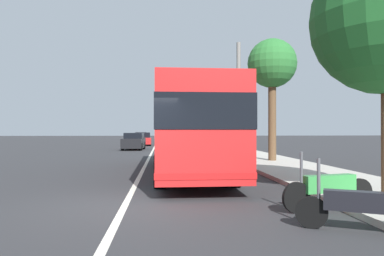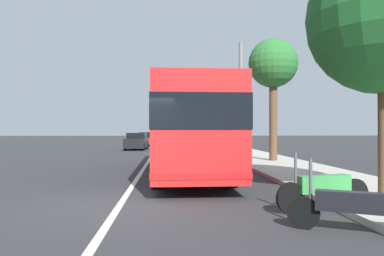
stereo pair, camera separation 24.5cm
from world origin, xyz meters
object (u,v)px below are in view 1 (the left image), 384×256
at_px(motorcycle_far_end, 361,206).
at_px(car_oncoming, 141,137).
at_px(coach_bus, 188,128).
at_px(roadside_tree_mid_block, 272,66).
at_px(car_ahead_same_lane, 134,142).
at_px(roadside_tree_far_block, 223,108).
at_px(utility_pole, 239,98).
at_px(car_side_street, 142,139).
at_px(motorcycle_mid_row, 329,188).

relative_size(motorcycle_far_end, car_oncoming, 0.44).
bearing_deg(car_oncoming, coach_bus, 1.87).
xyz_separation_m(motorcycle_far_end, car_oncoming, (50.05, 6.65, 0.24)).
bearing_deg(motorcycle_far_end, roadside_tree_mid_block, -73.37).
height_order(coach_bus, car_ahead_same_lane, coach_bus).
xyz_separation_m(car_oncoming, roadside_tree_far_block, (-25.44, -8.39, 2.87)).
bearing_deg(coach_bus, roadside_tree_mid_block, -48.72).
distance_m(coach_bus, car_ahead_same_lane, 18.55).
bearing_deg(car_oncoming, roadside_tree_mid_block, 9.68).
height_order(coach_bus, utility_pole, utility_pole).
distance_m(coach_bus, car_side_street, 28.09).
xyz_separation_m(car_side_street, roadside_tree_far_block, (-12.04, -7.41, 2.86)).
distance_m(roadside_tree_mid_block, roadside_tree_far_block, 11.69).
xyz_separation_m(motorcycle_far_end, motorcycle_mid_row, (1.75, -0.26, 0.03)).
xyz_separation_m(motorcycle_mid_row, car_side_street, (34.91, 5.93, 0.22)).
xyz_separation_m(car_oncoming, roadside_tree_mid_block, (-37.01, -9.10, 4.44)).
bearing_deg(car_ahead_same_lane, coach_bus, 14.00).
xyz_separation_m(coach_bus, car_ahead_same_lane, (18.17, 3.57, -1.10)).
relative_size(motorcycle_mid_row, car_side_street, 0.47).
distance_m(car_ahead_same_lane, utility_pole, 10.41).
distance_m(coach_bus, motorcycle_mid_row, 7.62).
bearing_deg(coach_bus, motorcycle_far_end, -165.84).
distance_m(motorcycle_mid_row, car_side_street, 35.41).
bearing_deg(roadside_tree_far_block, roadside_tree_mid_block, -176.50).
bearing_deg(car_ahead_same_lane, car_side_street, -178.35).
distance_m(motorcycle_far_end, utility_pole, 22.34).
relative_size(coach_bus, car_side_street, 2.46).
relative_size(motorcycle_far_end, roadside_tree_mid_block, 0.30).
bearing_deg(roadside_tree_far_block, motorcycle_mid_row, 176.30).
height_order(car_oncoming, utility_pole, utility_pole).
height_order(roadside_tree_far_block, utility_pole, utility_pole).
distance_m(motorcycle_far_end, motorcycle_mid_row, 1.77).
xyz_separation_m(car_ahead_same_lane, roadside_tree_mid_block, (-13.92, -8.33, 4.41)).
relative_size(motorcycle_far_end, car_side_street, 0.41).
bearing_deg(roadside_tree_mid_block, utility_pole, -0.30).
bearing_deg(roadside_tree_mid_block, motorcycle_mid_row, 169.05).
distance_m(coach_bus, car_oncoming, 41.50).
xyz_separation_m(coach_bus, motorcycle_mid_row, (-7.04, -2.57, -1.34)).
xyz_separation_m(motorcycle_mid_row, car_oncoming, (48.30, 6.91, 0.21)).
relative_size(coach_bus, utility_pole, 1.38).
relative_size(car_oncoming, utility_pole, 0.52).
xyz_separation_m(car_ahead_same_lane, roadside_tree_far_block, (-2.35, -7.62, 2.84)).
bearing_deg(roadside_tree_far_block, car_side_street, 31.62).
bearing_deg(motorcycle_mid_row, car_oncoming, -96.46).
bearing_deg(utility_pole, roadside_tree_mid_block, 179.70).
relative_size(motorcycle_mid_row, utility_pole, 0.27).
height_order(coach_bus, car_oncoming, coach_bus).
relative_size(car_oncoming, roadside_tree_mid_block, 0.68).
height_order(motorcycle_mid_row, car_oncoming, car_oncoming).
height_order(coach_bus, roadside_tree_far_block, roadside_tree_far_block).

